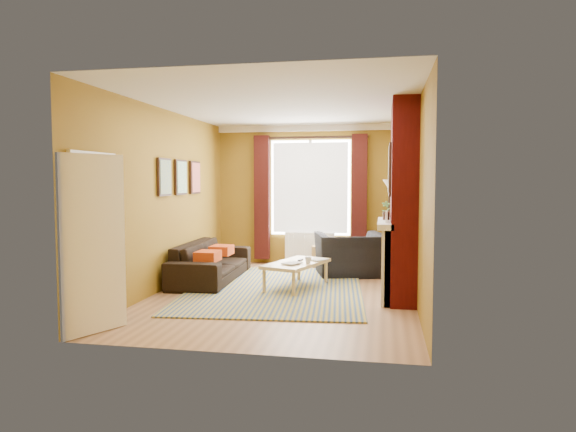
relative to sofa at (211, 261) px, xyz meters
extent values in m
plane|color=#8F6441|center=(1.42, -0.74, -0.33)|extent=(5.50, 5.50, 0.00)
cube|color=olive|center=(1.42, 2.01, 1.07)|extent=(3.80, 0.02, 2.80)
cube|color=olive|center=(1.42, -3.49, 1.07)|extent=(3.80, 0.02, 2.80)
cube|color=olive|center=(3.32, -0.74, 1.07)|extent=(0.02, 5.50, 2.80)
cube|color=olive|center=(-0.48, -0.74, 1.07)|extent=(0.02, 5.50, 2.80)
cube|color=silver|center=(1.42, -0.74, 2.47)|extent=(3.80, 5.50, 0.01)
cube|color=#480A0A|center=(3.14, -0.74, 1.07)|extent=(0.35, 1.40, 2.80)
cube|color=white|center=(2.95, -0.74, 0.22)|extent=(0.12, 1.30, 1.10)
cube|color=white|center=(2.90, -0.74, 0.75)|extent=(0.22, 1.40, 0.08)
cube|color=white|center=(2.93, -1.32, 0.19)|extent=(0.16, 0.14, 1.04)
cube|color=white|center=(2.93, -0.16, 0.19)|extent=(0.16, 0.14, 1.04)
cube|color=black|center=(2.98, -0.74, 0.12)|extent=(0.06, 0.80, 0.90)
cube|color=black|center=(2.96, -0.74, -0.30)|extent=(0.20, 1.00, 0.06)
cube|color=white|center=(2.91, -1.09, 0.87)|extent=(0.03, 0.12, 0.16)
cube|color=black|center=(2.91, -0.84, 0.86)|extent=(0.03, 0.10, 0.14)
cylinder|color=black|center=(2.91, -0.59, 0.85)|extent=(0.10, 0.10, 0.12)
cube|color=black|center=(2.96, -0.74, 1.52)|extent=(0.03, 0.60, 0.75)
cube|color=#9A6634|center=(2.93, -0.74, 1.52)|extent=(0.01, 0.52, 0.66)
cube|color=white|center=(1.42, 1.97, 2.41)|extent=(3.80, 0.08, 0.12)
cube|color=white|center=(1.42, 1.98, 1.22)|extent=(1.60, 0.04, 1.90)
cube|color=white|center=(1.42, 1.94, 1.22)|extent=(1.50, 0.02, 1.80)
cube|color=white|center=(1.42, 1.96, 1.22)|extent=(0.06, 0.04, 1.90)
cube|color=#3B100D|center=(0.44, 1.89, 1.02)|extent=(0.30, 0.16, 2.50)
cube|color=#3B100D|center=(2.40, 1.89, 1.02)|extent=(0.30, 0.16, 2.50)
cylinder|color=black|center=(1.42, 1.89, 2.22)|extent=(2.30, 0.05, 0.05)
cube|color=white|center=(1.42, 1.91, 0.02)|extent=(1.00, 0.10, 0.60)
cube|color=white|center=(0.97, 1.85, 0.02)|extent=(0.04, 0.03, 0.56)
cube|color=white|center=(1.08, 1.85, 0.02)|extent=(0.04, 0.03, 0.56)
cube|color=white|center=(1.19, 1.85, 0.02)|extent=(0.04, 0.03, 0.56)
cube|color=white|center=(1.30, 1.85, 0.02)|extent=(0.04, 0.03, 0.56)
cube|color=white|center=(1.41, 1.85, 0.02)|extent=(0.04, 0.03, 0.56)
cube|color=white|center=(1.52, 1.85, 0.02)|extent=(0.04, 0.03, 0.56)
cube|color=white|center=(1.63, 1.85, 0.02)|extent=(0.04, 0.03, 0.56)
cube|color=white|center=(1.74, 1.85, 0.02)|extent=(0.04, 0.03, 0.56)
cube|color=white|center=(1.85, 1.85, 0.02)|extent=(0.04, 0.03, 0.56)
cube|color=black|center=(-0.45, -0.84, 1.42)|extent=(0.04, 0.44, 0.58)
cube|color=#CAD732|center=(-0.43, -0.84, 1.42)|extent=(0.01, 0.38, 0.52)
cube|color=black|center=(-0.45, -0.19, 1.42)|extent=(0.04, 0.44, 0.58)
cube|color=#36A273|center=(-0.43, -0.19, 1.42)|extent=(0.01, 0.38, 0.52)
cube|color=black|center=(-0.45, 0.46, 1.42)|extent=(0.04, 0.44, 0.58)
cube|color=#C73159|center=(-0.43, 0.46, 1.42)|extent=(0.01, 0.38, 0.52)
cube|color=white|center=(-0.46, -2.79, 0.67)|extent=(0.05, 0.94, 2.06)
cube|color=black|center=(-0.44, -2.79, 0.67)|extent=(0.02, 0.80, 1.98)
cube|color=white|center=(-0.26, -3.15, 0.67)|extent=(0.37, 0.74, 1.98)
imported|color=#457D37|center=(2.91, -0.29, 0.93)|extent=(0.14, 0.10, 0.27)
cube|color=#B4380F|center=(0.15, -0.60, 0.18)|extent=(0.34, 0.40, 0.16)
cube|color=#B4380F|center=(0.15, 0.10, 0.18)|extent=(0.34, 0.40, 0.16)
cube|color=#2E4B7E|center=(1.22, -0.49, -0.31)|extent=(2.95, 3.88, 0.02)
imported|color=black|center=(0.00, 0.00, 0.00)|extent=(0.94, 2.25, 0.65)
imported|color=black|center=(2.29, 0.87, 0.05)|extent=(1.39, 1.29, 0.76)
cube|color=#D2B679|center=(1.53, -0.38, 0.07)|extent=(0.99, 1.39, 0.05)
cylinder|color=#D2B679|center=(1.12, -0.84, -0.14)|extent=(0.07, 0.07, 0.37)
cylinder|color=#D2B679|center=(1.60, -0.99, -0.14)|extent=(0.07, 0.07, 0.37)
cylinder|color=#D2B679|center=(1.47, 0.24, -0.14)|extent=(0.07, 0.07, 0.37)
cylinder|color=#D2B679|center=(1.95, 0.08, -0.14)|extent=(0.07, 0.07, 0.37)
cylinder|color=olive|center=(1.66, 1.66, -0.12)|extent=(0.43, 0.43, 0.42)
cylinder|color=black|center=(2.97, 1.46, -0.31)|extent=(0.32, 0.32, 0.03)
cylinder|color=black|center=(2.97, 1.46, 0.50)|extent=(0.03, 0.03, 1.58)
cone|color=beige|center=(2.97, 1.46, 1.29)|extent=(0.32, 0.32, 0.19)
imported|color=#999999|center=(1.42, -0.56, 0.11)|extent=(0.33, 0.36, 0.03)
imported|color=#999999|center=(1.79, -0.09, 0.10)|extent=(0.32, 0.33, 0.02)
imported|color=#999999|center=(1.74, -0.50, 0.14)|extent=(0.13, 0.13, 0.10)
cube|color=#262628|center=(1.57, -0.24, 0.10)|extent=(0.07, 0.15, 0.02)
camera|label=1|loc=(2.87, -8.26, 1.38)|focal=32.00mm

